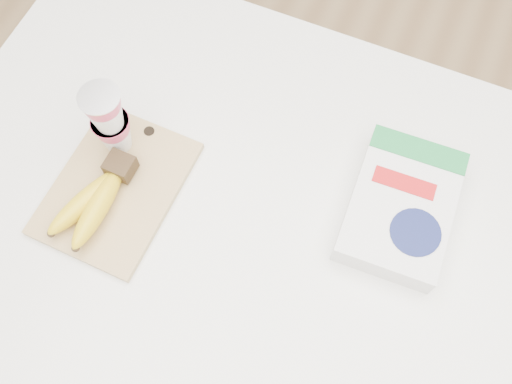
{
  "coord_description": "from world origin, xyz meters",
  "views": [
    {
      "loc": [
        0.09,
        -0.33,
        1.97
      ],
      "look_at": [
        -0.07,
        0.04,
        1.06
      ],
      "focal_mm": 40.0,
      "sensor_mm": 36.0,
      "label": 1
    }
  ],
  "objects_px": {
    "bananas": "(95,199)",
    "yogurt_stack": "(109,120)",
    "cereal_box": "(401,206)",
    "table": "(274,299)",
    "cutting_board": "(116,188)"
  },
  "relations": [
    {
      "from": "table",
      "to": "cutting_board",
      "type": "distance_m",
      "value": 0.6
    },
    {
      "from": "cutting_board",
      "to": "cereal_box",
      "type": "height_order",
      "value": "cereal_box"
    },
    {
      "from": "bananas",
      "to": "table",
      "type": "bearing_deg",
      "value": 14.86
    },
    {
      "from": "bananas",
      "to": "cereal_box",
      "type": "relative_size",
      "value": 0.74
    },
    {
      "from": "yogurt_stack",
      "to": "cereal_box",
      "type": "bearing_deg",
      "value": 8.86
    },
    {
      "from": "table",
      "to": "cutting_board",
      "type": "relative_size",
      "value": 4.73
    },
    {
      "from": "cutting_board",
      "to": "bananas",
      "type": "xyz_separation_m",
      "value": [
        -0.01,
        -0.04,
        0.03
      ]
    },
    {
      "from": "table",
      "to": "bananas",
      "type": "relative_size",
      "value": 7.0
    },
    {
      "from": "bananas",
      "to": "yogurt_stack",
      "type": "distance_m",
      "value": 0.14
    },
    {
      "from": "yogurt_stack",
      "to": "table",
      "type": "bearing_deg",
      "value": -6.09
    },
    {
      "from": "table",
      "to": "cereal_box",
      "type": "relative_size",
      "value": 5.21
    },
    {
      "from": "cutting_board",
      "to": "bananas",
      "type": "bearing_deg",
      "value": -103.53
    },
    {
      "from": "table",
      "to": "yogurt_stack",
      "type": "xyz_separation_m",
      "value": [
        -0.34,
        0.04,
        0.61
      ]
    },
    {
      "from": "table",
      "to": "cutting_board",
      "type": "bearing_deg",
      "value": -172.17
    },
    {
      "from": "bananas",
      "to": "cereal_box",
      "type": "bearing_deg",
      "value": 22.16
    }
  ]
}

